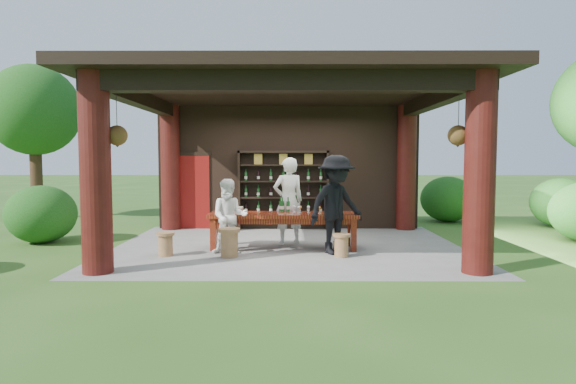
{
  "coord_description": "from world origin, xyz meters",
  "views": [
    {
      "loc": [
        0.04,
        -10.27,
        1.9
      ],
      "look_at": [
        0.0,
        0.4,
        1.15
      ],
      "focal_mm": 30.0,
      "sensor_mm": 36.0,
      "label": 1
    }
  ],
  "objects_px": {
    "wine_shelf": "(283,190)",
    "stool_far_left": "(166,243)",
    "host": "(288,201)",
    "guest_woman": "(230,216)",
    "stool_near_right": "(341,245)",
    "guest_man": "(336,205)",
    "tasting_table": "(284,219)",
    "napkin_basket": "(237,210)",
    "stool_near_left": "(229,242)"
  },
  "relations": [
    {
      "from": "guest_man",
      "to": "napkin_basket",
      "type": "distance_m",
      "value": 2.09
    },
    {
      "from": "tasting_table",
      "to": "stool_far_left",
      "type": "height_order",
      "value": "tasting_table"
    },
    {
      "from": "wine_shelf",
      "to": "tasting_table",
      "type": "height_order",
      "value": "wine_shelf"
    },
    {
      "from": "stool_near_right",
      "to": "guest_woman",
      "type": "height_order",
      "value": "guest_woman"
    },
    {
      "from": "stool_far_left",
      "to": "stool_near_left",
      "type": "bearing_deg",
      "value": -4.42
    },
    {
      "from": "host",
      "to": "guest_man",
      "type": "relative_size",
      "value": 0.98
    },
    {
      "from": "wine_shelf",
      "to": "guest_man",
      "type": "relative_size",
      "value": 1.22
    },
    {
      "from": "stool_near_right",
      "to": "host",
      "type": "bearing_deg",
      "value": 125.33
    },
    {
      "from": "stool_far_left",
      "to": "guest_woman",
      "type": "bearing_deg",
      "value": 11.64
    },
    {
      "from": "wine_shelf",
      "to": "stool_near_left",
      "type": "height_order",
      "value": "wine_shelf"
    },
    {
      "from": "wine_shelf",
      "to": "stool_near_left",
      "type": "relative_size",
      "value": 4.3
    },
    {
      "from": "stool_near_right",
      "to": "host",
      "type": "distance_m",
      "value": 1.92
    },
    {
      "from": "napkin_basket",
      "to": "guest_man",
      "type": "bearing_deg",
      "value": -12.65
    },
    {
      "from": "host",
      "to": "guest_woman",
      "type": "bearing_deg",
      "value": 24.05
    },
    {
      "from": "stool_near_right",
      "to": "tasting_table",
      "type": "bearing_deg",
      "value": 141.38
    },
    {
      "from": "host",
      "to": "guest_man",
      "type": "height_order",
      "value": "guest_man"
    },
    {
      "from": "stool_near_left",
      "to": "tasting_table",
      "type": "bearing_deg",
      "value": 41.45
    },
    {
      "from": "stool_near_left",
      "to": "napkin_basket",
      "type": "relative_size",
      "value": 2.14
    },
    {
      "from": "tasting_table",
      "to": "host",
      "type": "bearing_deg",
      "value": 79.93
    },
    {
      "from": "stool_near_right",
      "to": "napkin_basket",
      "type": "distance_m",
      "value": 2.32
    },
    {
      "from": "wine_shelf",
      "to": "stool_near_right",
      "type": "height_order",
      "value": "wine_shelf"
    },
    {
      "from": "tasting_table",
      "to": "napkin_basket",
      "type": "bearing_deg",
      "value": -174.01
    },
    {
      "from": "stool_far_left",
      "to": "guest_woman",
      "type": "distance_m",
      "value": 1.34
    },
    {
      "from": "stool_near_left",
      "to": "host",
      "type": "relative_size",
      "value": 0.29
    },
    {
      "from": "tasting_table",
      "to": "stool_far_left",
      "type": "distance_m",
      "value": 2.46
    },
    {
      "from": "guest_man",
      "to": "napkin_basket",
      "type": "xyz_separation_m",
      "value": [
        -2.03,
        0.46,
        -0.16
      ]
    },
    {
      "from": "stool_near_right",
      "to": "napkin_basket",
      "type": "height_order",
      "value": "napkin_basket"
    },
    {
      "from": "tasting_table",
      "to": "stool_near_right",
      "type": "relative_size",
      "value": 6.99
    },
    {
      "from": "wine_shelf",
      "to": "stool_near_right",
      "type": "relative_size",
      "value": 5.34
    },
    {
      "from": "guest_woman",
      "to": "napkin_basket",
      "type": "height_order",
      "value": "guest_woman"
    },
    {
      "from": "guest_man",
      "to": "stool_near_right",
      "type": "bearing_deg",
      "value": -111.52
    },
    {
      "from": "host",
      "to": "wine_shelf",
      "type": "bearing_deg",
      "value": -105.87
    },
    {
      "from": "napkin_basket",
      "to": "wine_shelf",
      "type": "bearing_deg",
      "value": 71.27
    },
    {
      "from": "guest_man",
      "to": "stool_far_left",
      "type": "bearing_deg",
      "value": 150.48
    },
    {
      "from": "stool_near_left",
      "to": "stool_near_right",
      "type": "xyz_separation_m",
      "value": [
        2.16,
        0.01,
        -0.06
      ]
    },
    {
      "from": "guest_woman",
      "to": "host",
      "type": "bearing_deg",
      "value": 39.64
    },
    {
      "from": "stool_near_left",
      "to": "guest_man",
      "type": "distance_m",
      "value": 2.22
    },
    {
      "from": "stool_near_right",
      "to": "guest_woman",
      "type": "bearing_deg",
      "value": 171.33
    },
    {
      "from": "stool_far_left",
      "to": "napkin_basket",
      "type": "bearing_deg",
      "value": 28.55
    },
    {
      "from": "napkin_basket",
      "to": "stool_near_right",
      "type": "bearing_deg",
      "value": -20.75
    },
    {
      "from": "host",
      "to": "guest_man",
      "type": "bearing_deg",
      "value": 111.03
    },
    {
      "from": "wine_shelf",
      "to": "stool_far_left",
      "type": "height_order",
      "value": "wine_shelf"
    },
    {
      "from": "stool_far_left",
      "to": "host",
      "type": "distance_m",
      "value": 2.84
    },
    {
      "from": "guest_woman",
      "to": "stool_near_right",
      "type": "bearing_deg",
      "value": -12.73
    },
    {
      "from": "host",
      "to": "guest_woman",
      "type": "xyz_separation_m",
      "value": [
        -1.17,
        -1.12,
        -0.21
      ]
    },
    {
      "from": "wine_shelf",
      "to": "napkin_basket",
      "type": "bearing_deg",
      "value": -108.73
    },
    {
      "from": "tasting_table",
      "to": "stool_near_left",
      "type": "relative_size",
      "value": 5.63
    },
    {
      "from": "wine_shelf",
      "to": "napkin_basket",
      "type": "height_order",
      "value": "wine_shelf"
    },
    {
      "from": "wine_shelf",
      "to": "stool_far_left",
      "type": "distance_m",
      "value": 4.22
    },
    {
      "from": "wine_shelf",
      "to": "guest_man",
      "type": "bearing_deg",
      "value": -71.26
    }
  ]
}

